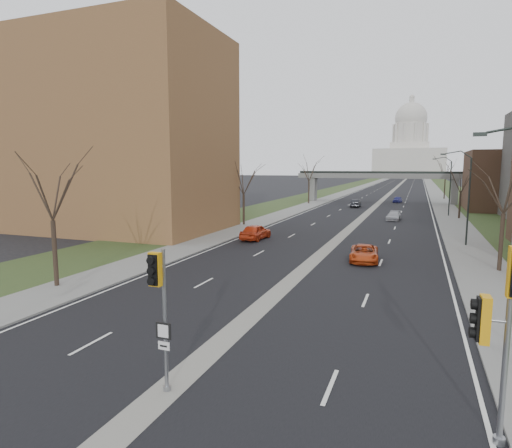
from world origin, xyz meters
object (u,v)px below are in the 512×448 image
Objects in this scene: signal_pole_median at (160,296)px; car_left_far at (356,203)px; car_right_mid at (394,216)px; car_left_near at (256,232)px; car_right_far at (398,199)px; signal_pole_right at (502,311)px; car_right_near at (364,253)px.

car_left_far is (-3.18, 68.25, -2.60)m from signal_pole_median.
car_right_mid is (7.59, -17.71, -0.10)m from car_left_far.
car_left_near is 1.23× the size of car_right_far.
car_left_far reaches higher than car_right_far.
car_left_near is at bearing 104.84° from signal_pole_median.
signal_pole_right is 1.22× the size of car_left_near.
signal_pole_right is at bearing -80.09° from car_right_mid.
signal_pole_median is at bearing 92.46° from car_left_far.
signal_pole_right is 1.35× the size of car_right_mid.
signal_pole_median is at bearing -177.20° from signal_pole_right.
car_right_near is at bearing 102.97° from signal_pole_right.
signal_pole_median is 23.01m from car_right_near.
car_left_far reaches higher than car_right_mid.
car_left_near reaches higher than car_right_mid.
car_right_near is 1.21× the size of car_right_far.
signal_pole_median is 50.80m from car_right_mid.
car_right_mid is at bearing 84.74° from signal_pole_median.
signal_pole_right is (9.54, 0.82, 0.41)m from signal_pole_median.
car_left_near is at bearing -96.28° from car_right_far.
car_right_near is 1.08× the size of car_right_mid.
signal_pole_right is 1.24× the size of car_right_near.
car_left_near is at bearing -115.55° from car_right_mid.
car_left_far is 1.02× the size of car_right_mid.
car_right_near is at bearing -87.45° from car_right_mid.
car_right_far is at bearing -99.05° from car_left_near.
car_right_near is at bearing 98.35° from car_left_far.
signal_pole_median is 1.13× the size of car_right_mid.
signal_pole_right is at bearing -80.57° from car_right_near.
signal_pole_right is 22.72m from car_right_near.
car_left_far is at bearing -93.74° from car_left_near.
car_left_far is (4.65, 39.28, -0.08)m from car_left_near.
signal_pole_right is 1.32× the size of car_left_far.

